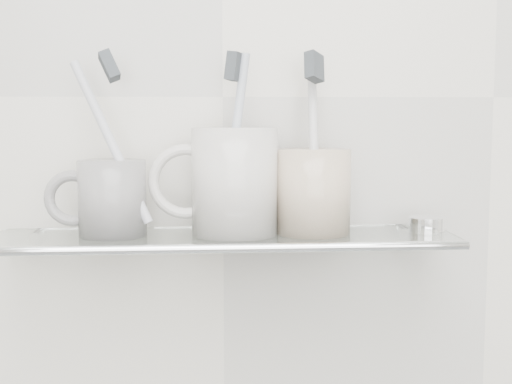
{
  "coord_description": "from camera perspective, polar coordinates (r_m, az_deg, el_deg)",
  "views": [
    {
      "loc": [
        -0.02,
        0.27,
        1.23
      ],
      "look_at": [
        0.03,
        1.04,
        1.15
      ],
      "focal_mm": 50.0,
      "sensor_mm": 36.0,
      "label": 1
    }
  ],
  "objects": [
    {
      "name": "wall_back",
      "position": [
        0.83,
        -2.68,
        7.61
      ],
      "size": [
        2.5,
        0.0,
        2.5
      ],
      "primitive_type": "plane",
      "rotation": [
        1.57,
        0.0,
        0.0
      ],
      "color": "beige",
      "rests_on": "ground"
    },
    {
      "name": "shelf_glass",
      "position": [
        0.78,
        -2.51,
        -3.74
      ],
      "size": [
        0.5,
        0.12,
        0.01
      ],
      "primitive_type": "cube",
      "color": "silver",
      "rests_on": "wall_back"
    },
    {
      "name": "shelf_rail",
      "position": [
        0.72,
        -2.39,
        -4.52
      ],
      "size": [
        0.5,
        0.01,
        0.01
      ],
      "primitive_type": "cylinder",
      "rotation": [
        0.0,
        1.57,
        0.0
      ],
      "color": "silver",
      "rests_on": "shelf_glass"
    },
    {
      "name": "bracket_left",
      "position": [
        0.85,
        -17.0,
        -3.92
      ],
      "size": [
        0.02,
        0.03,
        0.02
      ],
      "primitive_type": "cylinder",
      "rotation": [
        1.57,
        0.0,
        0.0
      ],
      "color": "silver",
      "rests_on": "wall_back"
    },
    {
      "name": "bracket_right",
      "position": [
        0.86,
        11.63,
        -3.65
      ],
      "size": [
        0.02,
        0.03,
        0.02
      ],
      "primitive_type": "cylinder",
      "rotation": [
        1.57,
        0.0,
        0.0
      ],
      "color": "silver",
      "rests_on": "wall_back"
    },
    {
      "name": "mug_left",
      "position": [
        0.78,
        -11.42,
        -0.48
      ],
      "size": [
        0.07,
        0.07,
        0.08
      ],
      "primitive_type": "cylinder",
      "rotation": [
        0.0,
        0.0,
        -0.02
      ],
      "color": "silver",
      "rests_on": "shelf_glass"
    },
    {
      "name": "mug_left_handle",
      "position": [
        0.79,
        -14.48,
        -0.5
      ],
      "size": [
        0.06,
        0.01,
        0.06
      ],
      "primitive_type": "torus",
      "rotation": [
        1.57,
        0.0,
        0.0
      ],
      "color": "silver",
      "rests_on": "mug_left"
    },
    {
      "name": "toothbrush_left",
      "position": [
        0.78,
        -11.52,
        3.94
      ],
      "size": [
        0.09,
        0.04,
        0.18
      ],
      "primitive_type": "cylinder",
      "rotation": [
        -0.27,
        -0.38,
        0.25
      ],
      "color": "silver",
      "rests_on": "mug_left"
    },
    {
      "name": "bristles_left",
      "position": [
        0.78,
        -11.65,
        9.84
      ],
      "size": [
        0.03,
        0.03,
        0.04
      ],
      "primitive_type": "cube",
      "rotation": [
        -0.27,
        -0.38,
        0.25
      ],
      "color": "#34393E",
      "rests_on": "toothbrush_left"
    },
    {
      "name": "mug_center",
      "position": [
        0.77,
        -1.71,
        0.87
      ],
      "size": [
        0.11,
        0.11,
        0.12
      ],
      "primitive_type": "cylinder",
      "rotation": [
        0.0,
        0.0,
        0.13
      ],
      "color": "silver",
      "rests_on": "shelf_glass"
    },
    {
      "name": "mug_center_handle",
      "position": [
        0.77,
        -5.63,
        0.83
      ],
      "size": [
        0.08,
        0.01,
        0.08
      ],
      "primitive_type": "torus",
      "rotation": [
        1.57,
        0.0,
        0.0
      ],
      "color": "silver",
      "rests_on": "mug_center"
    },
    {
      "name": "toothbrush_center",
      "position": [
        0.77,
        -1.72,
        4.05
      ],
      "size": [
        0.04,
        0.02,
        0.19
      ],
      "primitive_type": "cylinder",
      "rotation": [
        -0.08,
        0.1,
        -0.44
      ],
      "color": "#ACBCCF",
      "rests_on": "mug_center"
    },
    {
      "name": "bristles_center",
      "position": [
        0.77,
        -1.74,
        10.0
      ],
      "size": [
        0.02,
        0.03,
        0.03
      ],
      "primitive_type": "cube",
      "rotation": [
        -0.08,
        0.1,
        -0.44
      ],
      "color": "#34393E",
      "rests_on": "toothbrush_center"
    },
    {
      "name": "mug_right",
      "position": [
        0.78,
        4.59,
        0.05
      ],
      "size": [
        0.11,
        0.11,
        0.09
      ],
      "primitive_type": "cylinder",
      "rotation": [
        0.0,
        0.0,
        0.43
      ],
      "color": "beige",
      "rests_on": "shelf_glass"
    },
    {
      "name": "mug_right_handle",
      "position": [
        0.78,
        1.15,
        0.02
      ],
      "size": [
        0.07,
        0.01,
        0.07
      ],
      "primitive_type": "torus",
      "rotation": [
        1.57,
        0.0,
        0.0
      ],
      "color": "beige",
      "rests_on": "mug_right"
    },
    {
      "name": "toothbrush_right",
      "position": [
        0.78,
        4.63,
        4.06
      ],
      "size": [
        0.02,
        0.08,
        0.18
      ],
      "primitive_type": "cylinder",
      "rotation": [
        -0.28,
        -0.2,
        -0.67
      ],
      "color": "silver",
      "rests_on": "mug_right"
    },
    {
      "name": "bristles_right",
      "position": [
        0.78,
        4.68,
        9.94
      ],
      "size": [
        0.02,
        0.03,
        0.04
      ],
      "primitive_type": "cube",
      "rotation": [
        -0.28,
        -0.2,
        -0.67
      ],
      "color": "#34393E",
      "rests_on": "toothbrush_right"
    },
    {
      "name": "chrome_cap",
      "position": [
        0.82,
        13.48,
        -2.53
      ],
      "size": [
        0.04,
        0.04,
        0.02
      ],
      "primitive_type": "cylinder",
      "color": "silver",
      "rests_on": "shelf_glass"
    }
  ]
}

